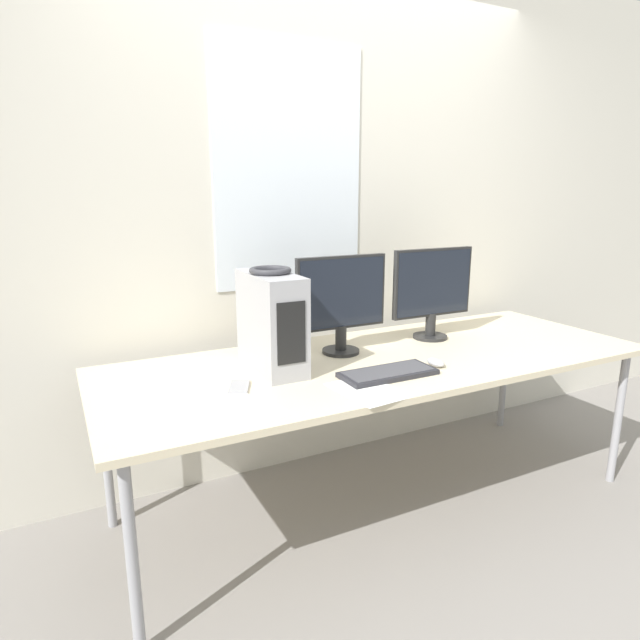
# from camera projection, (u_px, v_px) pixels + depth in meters

# --- Properties ---
(ground_plane) EXTENTS (14.00, 14.00, 0.00)m
(ground_plane) POSITION_uv_depth(u_px,v_px,m) (441.00, 557.00, 2.22)
(ground_plane) COLOR gray
(wall_back) EXTENTS (8.00, 0.07, 2.70)m
(wall_back) POSITION_uv_depth(u_px,v_px,m) (324.00, 216.00, 2.82)
(wall_back) COLOR beige
(wall_back) RESTS_ON ground_plane
(desk) EXTENTS (2.54, 0.93, 0.74)m
(desk) POSITION_uv_depth(u_px,v_px,m) (383.00, 365.00, 2.46)
(desk) COLOR beige
(desk) RESTS_ON ground_plane
(pc_tower) EXTENTS (0.17, 0.42, 0.41)m
(pc_tower) POSITION_uv_depth(u_px,v_px,m) (271.00, 322.00, 2.25)
(pc_tower) COLOR #9E9EA3
(pc_tower) RESTS_ON desk
(headphones) EXTENTS (0.17, 0.17, 0.02)m
(headphones) POSITION_uv_depth(u_px,v_px,m) (270.00, 270.00, 2.20)
(headphones) COLOR #333338
(headphones) RESTS_ON pc_tower
(monitor_main) EXTENTS (0.45, 0.18, 0.46)m
(monitor_main) POSITION_uv_depth(u_px,v_px,m) (341.00, 300.00, 2.46)
(monitor_main) COLOR black
(monitor_main) RESTS_ON desk
(monitor_right_near) EXTENTS (0.47, 0.18, 0.46)m
(monitor_right_near) POSITION_uv_depth(u_px,v_px,m) (432.00, 289.00, 2.71)
(monitor_right_near) COLOR black
(monitor_right_near) RESTS_ON desk
(keyboard) EXTENTS (0.40, 0.17, 0.02)m
(keyboard) POSITION_uv_depth(u_px,v_px,m) (388.00, 373.00, 2.20)
(keyboard) COLOR #28282D
(keyboard) RESTS_ON desk
(mouse) EXTENTS (0.06, 0.10, 0.04)m
(mouse) POSITION_uv_depth(u_px,v_px,m) (436.00, 362.00, 2.32)
(mouse) COLOR #B2B2B7
(mouse) RESTS_ON desk
(cell_phone) EXTENTS (0.12, 0.15, 0.01)m
(cell_phone) POSITION_uv_depth(u_px,v_px,m) (239.00, 387.00, 2.06)
(cell_phone) COLOR #99999E
(cell_phone) RESTS_ON desk
(paper_sheet_left) EXTENTS (0.24, 0.32, 0.00)m
(paper_sheet_left) POSITION_uv_depth(u_px,v_px,m) (368.00, 390.00, 2.04)
(paper_sheet_left) COLOR white
(paper_sheet_left) RESTS_ON desk
(paper_sheet_front) EXTENTS (0.28, 0.34, 0.00)m
(paper_sheet_front) POSITION_uv_depth(u_px,v_px,m) (241.00, 410.00, 1.86)
(paper_sheet_front) COLOR white
(paper_sheet_front) RESTS_ON desk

